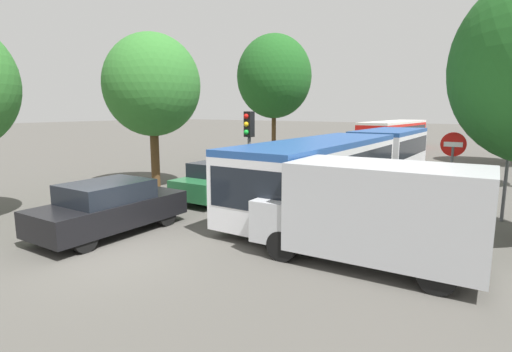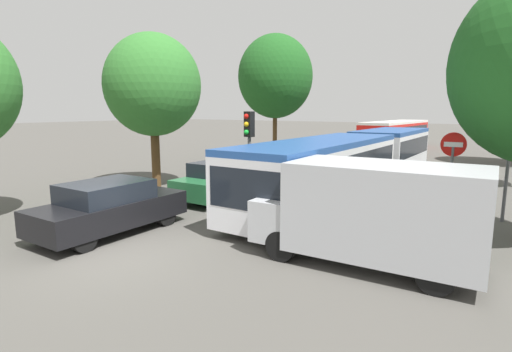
{
  "view_description": "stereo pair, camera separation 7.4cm",
  "coord_description": "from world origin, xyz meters",
  "px_view_note": "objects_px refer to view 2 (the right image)",
  "views": [
    {
      "loc": [
        7.82,
        -5.65,
        3.47
      ],
      "look_at": [
        0.2,
        5.59,
        1.2
      ],
      "focal_mm": 28.0,
      "sensor_mm": 36.0,
      "label": 1
    },
    {
      "loc": [
        7.88,
        -5.61,
        3.47
      ],
      "look_at": [
        0.2,
        5.59,
        1.2
      ],
      "focal_mm": 28.0,
      "sensor_mm": 36.0,
      "label": 2
    }
  ],
  "objects_px": {
    "queued_car_green": "(223,180)",
    "queued_car_navy": "(339,154)",
    "no_entry_sign": "(452,165)",
    "city_bus_rear": "(396,133)",
    "tree_left_far": "(275,77)",
    "queued_car_black": "(109,207)",
    "traffic_light": "(249,137)",
    "articulated_bus": "(356,160)",
    "queued_car_silver": "(299,163)",
    "tree_left_mid": "(153,88)",
    "direction_sign_post": "(511,140)",
    "white_van": "(374,211)"
  },
  "relations": [
    {
      "from": "queued_car_black",
      "to": "no_entry_sign",
      "type": "xyz_separation_m",
      "value": [
        7.79,
        6.05,
        1.12
      ]
    },
    {
      "from": "queued_car_navy",
      "to": "direction_sign_post",
      "type": "distance_m",
      "value": 13.36
    },
    {
      "from": "queued_car_silver",
      "to": "tree_left_far",
      "type": "height_order",
      "value": "tree_left_far"
    },
    {
      "from": "direction_sign_post",
      "to": "tree_left_mid",
      "type": "distance_m",
      "value": 13.69
    },
    {
      "from": "queued_car_green",
      "to": "traffic_light",
      "type": "xyz_separation_m",
      "value": [
        1.45,
        -0.28,
        1.75
      ]
    },
    {
      "from": "articulated_bus",
      "to": "queued_car_black",
      "type": "bearing_deg",
      "value": -22.46
    },
    {
      "from": "articulated_bus",
      "to": "white_van",
      "type": "bearing_deg",
      "value": 22.42
    },
    {
      "from": "queued_car_green",
      "to": "tree_left_far",
      "type": "distance_m",
      "value": 13.07
    },
    {
      "from": "queued_car_navy",
      "to": "tree_left_mid",
      "type": "height_order",
      "value": "tree_left_mid"
    },
    {
      "from": "city_bus_rear",
      "to": "tree_left_far",
      "type": "bearing_deg",
      "value": 162.39
    },
    {
      "from": "queued_car_black",
      "to": "no_entry_sign",
      "type": "bearing_deg",
      "value": -53.34
    },
    {
      "from": "queued_car_navy",
      "to": "tree_left_mid",
      "type": "bearing_deg",
      "value": 159.54
    },
    {
      "from": "queued_car_black",
      "to": "no_entry_sign",
      "type": "distance_m",
      "value": 9.93
    },
    {
      "from": "queued_car_navy",
      "to": "tree_left_far",
      "type": "height_order",
      "value": "tree_left_far"
    },
    {
      "from": "queued_car_green",
      "to": "tree_left_far",
      "type": "bearing_deg",
      "value": 21.06
    },
    {
      "from": "articulated_bus",
      "to": "queued_car_silver",
      "type": "distance_m",
      "value": 4.24
    },
    {
      "from": "traffic_light",
      "to": "queued_car_black",
      "type": "bearing_deg",
      "value": -5.78
    },
    {
      "from": "queued_car_green",
      "to": "queued_car_navy",
      "type": "distance_m",
      "value": 11.74
    },
    {
      "from": "queued_car_silver",
      "to": "tree_left_mid",
      "type": "bearing_deg",
      "value": 142.21
    },
    {
      "from": "white_van",
      "to": "no_entry_sign",
      "type": "xyz_separation_m",
      "value": [
        0.9,
        4.18,
        0.64
      ]
    },
    {
      "from": "city_bus_rear",
      "to": "traffic_light",
      "type": "relative_size",
      "value": 3.38
    },
    {
      "from": "queued_car_black",
      "to": "traffic_light",
      "type": "xyz_separation_m",
      "value": [
        1.3,
        4.97,
        1.74
      ]
    },
    {
      "from": "queued_car_green",
      "to": "white_van",
      "type": "xyz_separation_m",
      "value": [
        7.04,
        -3.38,
        0.49
      ]
    },
    {
      "from": "queued_car_black",
      "to": "queued_car_green",
      "type": "height_order",
      "value": "queued_car_black"
    },
    {
      "from": "queued_car_black",
      "to": "tree_left_mid",
      "type": "distance_m",
      "value": 7.87
    },
    {
      "from": "queued_car_silver",
      "to": "queued_car_navy",
      "type": "bearing_deg",
      "value": 1.05
    },
    {
      "from": "queued_car_navy",
      "to": "no_entry_sign",
      "type": "relative_size",
      "value": 1.41
    },
    {
      "from": "direction_sign_post",
      "to": "tree_left_far",
      "type": "distance_m",
      "value": 16.71
    },
    {
      "from": "city_bus_rear",
      "to": "tree_left_mid",
      "type": "height_order",
      "value": "tree_left_mid"
    },
    {
      "from": "traffic_light",
      "to": "direction_sign_post",
      "type": "relative_size",
      "value": 0.94
    },
    {
      "from": "articulated_bus",
      "to": "tree_left_far",
      "type": "height_order",
      "value": "tree_left_far"
    },
    {
      "from": "city_bus_rear",
      "to": "tree_left_far",
      "type": "distance_m",
      "value": 14.16
    },
    {
      "from": "tree_left_far",
      "to": "queued_car_black",
      "type": "bearing_deg",
      "value": -73.97
    },
    {
      "from": "queued_car_silver",
      "to": "tree_left_mid",
      "type": "xyz_separation_m",
      "value": [
        -4.24,
        -5.7,
        3.65
      ]
    },
    {
      "from": "direction_sign_post",
      "to": "city_bus_rear",
      "type": "bearing_deg",
      "value": -73.3
    },
    {
      "from": "queued_car_green",
      "to": "queued_car_silver",
      "type": "xyz_separation_m",
      "value": [
        0.11,
        5.97,
        -0.0
      ]
    },
    {
      "from": "direction_sign_post",
      "to": "tree_left_far",
      "type": "relative_size",
      "value": 0.43
    },
    {
      "from": "queued_car_navy",
      "to": "white_van",
      "type": "xyz_separation_m",
      "value": [
        7.15,
        -15.11,
        0.55
      ]
    },
    {
      "from": "articulated_bus",
      "to": "direction_sign_post",
      "type": "bearing_deg",
      "value": 72.18
    },
    {
      "from": "city_bus_rear",
      "to": "queued_car_silver",
      "type": "distance_m",
      "value": 18.0
    },
    {
      "from": "queued_car_green",
      "to": "no_entry_sign",
      "type": "relative_size",
      "value": 1.52
    },
    {
      "from": "traffic_light",
      "to": "tree_left_far",
      "type": "relative_size",
      "value": 0.41
    },
    {
      "from": "articulated_bus",
      "to": "no_entry_sign",
      "type": "bearing_deg",
      "value": 50.68
    },
    {
      "from": "city_bus_rear",
      "to": "white_van",
      "type": "distance_m",
      "value": 28.23
    },
    {
      "from": "queued_car_black",
      "to": "queued_car_navy",
      "type": "distance_m",
      "value": 16.98
    },
    {
      "from": "articulated_bus",
      "to": "queued_car_silver",
      "type": "bearing_deg",
      "value": -117.74
    },
    {
      "from": "no_entry_sign",
      "to": "queued_car_green",
      "type": "bearing_deg",
      "value": -84.21
    },
    {
      "from": "queued_car_navy",
      "to": "no_entry_sign",
      "type": "distance_m",
      "value": 13.62
    },
    {
      "from": "queued_car_navy",
      "to": "tree_left_far",
      "type": "distance_m",
      "value": 6.67
    },
    {
      "from": "queued_car_green",
      "to": "queued_car_silver",
      "type": "relative_size",
      "value": 1.0
    }
  ]
}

